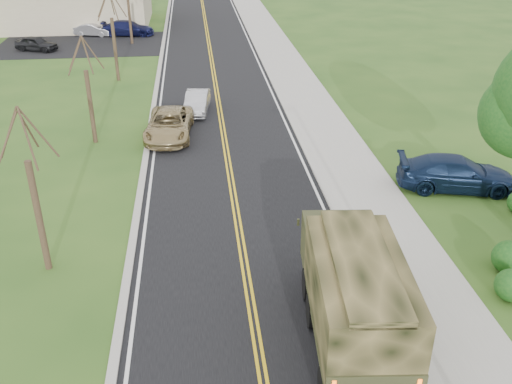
{
  "coord_description": "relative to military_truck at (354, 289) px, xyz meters",
  "views": [
    {
      "loc": [
        -1.46,
        -7.64,
        11.77
      ],
      "look_at": [
        0.66,
        11.63,
        1.8
      ],
      "focal_mm": 40.0,
      "sensor_mm": 36.0,
      "label": 1
    }
  ],
  "objects": [
    {
      "name": "sedan_silver",
      "position": [
        -4.13,
        21.29,
        -1.32
      ],
      "size": [
        1.81,
        3.96,
        1.26
      ],
      "primitive_type": "imported",
      "rotation": [
        0.0,
        0.0,
        -0.13
      ],
      "color": "#ABAAAF",
      "rests_on": "ground"
    },
    {
      "name": "military_truck",
      "position": [
        0.0,
        0.0,
        0.0
      ],
      "size": [
        2.95,
        7.0,
        3.4
      ],
      "rotation": [
        0.0,
        0.0,
        -0.09
      ],
      "color": "black",
      "rests_on": "ground"
    },
    {
      "name": "lot_car_navy",
      "position": [
        -10.33,
        44.47,
        -1.24
      ],
      "size": [
        5.08,
        2.47,
        1.42
      ],
      "primitive_type": "imported",
      "rotation": [
        0.0,
        0.0,
        1.47
      ],
      "color": "#0F123A",
      "rests_on": "ground"
    },
    {
      "name": "lot_car_dark",
      "position": [
        -17.74,
        38.95,
        -1.32
      ],
      "size": [
        3.99,
        2.74,
        1.26
      ],
      "primitive_type": "imported",
      "rotation": [
        0.0,
        0.0,
        1.19
      ],
      "color": "black",
      "rests_on": "ground"
    },
    {
      "name": "curb_left",
      "position": [
        -6.89,
        34.92,
        -1.9
      ],
      "size": [
        0.3,
        120.0,
        0.1
      ],
      "primitive_type": "cube",
      "color": "#9E998E",
      "rests_on": "ground"
    },
    {
      "name": "suv_champagne",
      "position": [
        -5.73,
        17.28,
        -1.23
      ],
      "size": [
        2.81,
        5.37,
        1.44
      ],
      "primitive_type": "imported",
      "rotation": [
        0.0,
        0.0,
        -0.08
      ],
      "color": "#998456",
      "rests_on": "ground"
    },
    {
      "name": "pickup_navy",
      "position": [
        7.35,
        9.41,
        -1.19
      ],
      "size": [
        5.56,
        3.15,
        1.52
      ],
      "primitive_type": "imported",
      "rotation": [
        0.0,
        0.0,
        1.37
      ],
      "color": "#0E1C36",
      "rests_on": "ground"
    },
    {
      "name": "bare_tree_c",
      "position": [
        -9.74,
        28.92,
        0.83
      ],
      "size": [
        2.04,
        2.39,
        6.42
      ],
      "color": "#38281C",
      "rests_on": "ground"
    },
    {
      "name": "curb_right",
      "position": [
        1.41,
        34.92,
        -1.89
      ],
      "size": [
        0.3,
        120.0,
        0.12
      ],
      "primitive_type": "cube",
      "color": "#9E998E",
      "rests_on": "ground"
    },
    {
      "name": "lot_car_silver",
      "position": [
        -13.71,
        44.66,
        -1.36
      ],
      "size": [
        3.75,
        2.01,
        1.17
      ],
      "primitive_type": "imported",
      "rotation": [
        0.0,
        0.0,
        1.35
      ],
      "color": "#B3B2B7",
      "rests_on": "ground"
    },
    {
      "name": "bare_tree_b",
      "position": [
        -9.74,
        16.92,
        0.53
      ],
      "size": [
        1.83,
        2.14,
        5.73
      ],
      "color": "#38281C",
      "rests_on": "ground"
    },
    {
      "name": "road",
      "position": [
        -2.74,
        34.92,
        -1.94
      ],
      "size": [
        8.0,
        120.0,
        0.01
      ],
      "primitive_type": "cube",
      "color": "black",
      "rests_on": "ground"
    },
    {
      "name": "sidewalk_right",
      "position": [
        3.16,
        34.92,
        -1.9
      ],
      "size": [
        3.2,
        120.0,
        0.1
      ],
      "primitive_type": "cube",
      "color": "#9E998E",
      "rests_on": "ground"
    },
    {
      "name": "bare_tree_d",
      "position": [
        -9.74,
        40.92,
        0.6
      ],
      "size": [
        1.88,
        2.2,
        5.91
      ],
      "color": "#38281C",
      "rests_on": "ground"
    },
    {
      "name": "bare_tree_a",
      "position": [
        -9.74,
        4.92,
        0.68
      ],
      "size": [
        1.93,
        2.26,
        6.08
      ],
      "color": "#38281C",
      "rests_on": "ground"
    }
  ]
}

